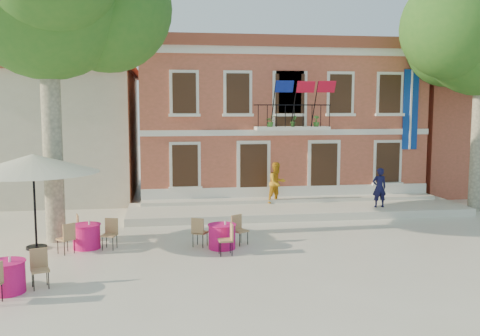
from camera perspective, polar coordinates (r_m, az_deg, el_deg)
name	(u,v)px	position (r m, az deg, el deg)	size (l,w,h in m)	color
ground	(272,241)	(17.94, 3.40, -7.73)	(90.00, 90.00, 0.00)	beige
main_building	(271,119)	(27.58, 3.36, 5.20)	(13.50, 9.59, 7.50)	#C75C47
neighbor_west	(43,131)	(28.68, -20.27, 3.73)	(9.40, 9.40, 6.40)	beige
neighbor_east	(476,128)	(33.07, 23.85, 3.89)	(9.40, 9.40, 6.40)	#C75C47
terrace	(297,209)	(22.53, 6.15, -4.42)	(14.00, 3.40, 0.30)	silver
patio_umbrella	(33,164)	(17.63, -21.22, 0.42)	(4.00, 4.00, 2.98)	black
pedestrian_navy	(379,188)	(22.74, 14.64, -2.03)	(0.59, 0.39, 1.63)	black
pedestrian_orange	(277,183)	(22.91, 3.95, -1.59)	(0.86, 0.67, 1.78)	orange
cafe_table_0	(87,235)	(17.52, -16.05, -6.88)	(1.82, 1.80, 0.95)	#DE146B
cafe_table_1	(222,235)	(16.84, -1.94, -7.16)	(1.87, 1.65, 0.95)	#DE146B
cafe_table_2	(7,275)	(14.11, -23.62, -10.44)	(1.84, 1.78, 0.95)	#DE146B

